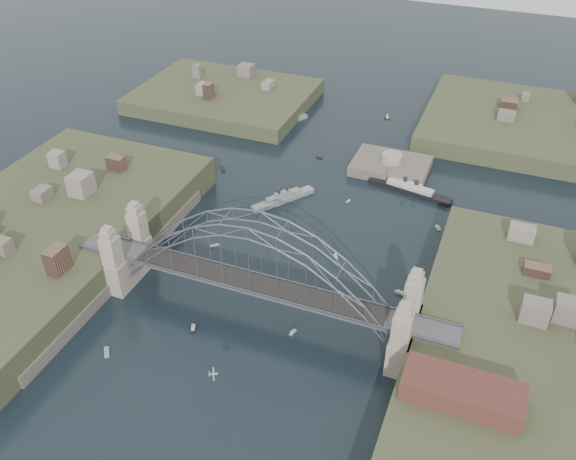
# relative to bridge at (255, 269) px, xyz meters

# --- Properties ---
(ground) EXTENTS (500.00, 500.00, 0.00)m
(ground) POSITION_rel_bridge_xyz_m (0.00, 0.00, -12.32)
(ground) COLOR black
(ground) RESTS_ON ground
(bridge) EXTENTS (84.00, 13.80, 24.60)m
(bridge) POSITION_rel_bridge_xyz_m (0.00, 0.00, 0.00)
(bridge) COLOR #4E4E51
(bridge) RESTS_ON ground
(shore_west) EXTENTS (50.50, 90.00, 12.00)m
(shore_west) POSITION_rel_bridge_xyz_m (-57.32, 0.00, -10.35)
(shore_west) COLOR #3C4227
(shore_west) RESTS_ON ground
(shore_east) EXTENTS (50.50, 90.00, 12.00)m
(shore_east) POSITION_rel_bridge_xyz_m (57.32, 0.00, -10.35)
(shore_east) COLOR #3C4227
(shore_east) RESTS_ON ground
(headland_nw) EXTENTS (60.00, 45.00, 9.00)m
(headland_nw) POSITION_rel_bridge_xyz_m (-55.00, 95.00, -11.82)
(headland_nw) COLOR #3C4227
(headland_nw) RESTS_ON ground
(headland_ne) EXTENTS (70.00, 55.00, 9.50)m
(headland_ne) POSITION_rel_bridge_xyz_m (50.00, 110.00, -11.57)
(headland_ne) COLOR #3C4227
(headland_ne) RESTS_ON ground
(fort_island) EXTENTS (22.00, 16.00, 9.40)m
(fort_island) POSITION_rel_bridge_xyz_m (12.00, 70.00, -12.66)
(fort_island) COLOR #5B5148
(fort_island) RESTS_ON ground
(wharf_shed) EXTENTS (20.00, 8.00, 4.00)m
(wharf_shed) POSITION_rel_bridge_xyz_m (44.00, -14.00, -2.32)
(wharf_shed) COLOR #592D26
(wharf_shed) RESTS_ON shore_east
(naval_cruiser_near) EXTENTS (13.01, 17.21, 5.75)m
(naval_cruiser_near) POSITION_rel_bridge_xyz_m (-11.29, 42.86, -11.43)
(naval_cruiser_near) COLOR gray
(naval_cruiser_near) RESTS_ON ground
(naval_cruiser_far) EXTENTS (8.95, 13.94, 5.00)m
(naval_cruiser_far) POSITION_rel_bridge_xyz_m (-27.41, 88.40, -11.55)
(naval_cruiser_far) COLOR gray
(naval_cruiser_far) RESTS_ON ground
(ocean_liner) EXTENTS (24.23, 7.77, 5.90)m
(ocean_liner) POSITION_rel_bridge_xyz_m (19.96, 60.09, -11.41)
(ocean_liner) COLOR black
(ocean_liner) RESTS_ON ground
(aeroplane) EXTENTS (1.80, 2.77, 0.44)m
(aeroplane) POSITION_rel_bridge_xyz_m (2.60, -24.65, -4.20)
(aeroplane) COLOR #A7AAAE
(small_boat_a) EXTENTS (2.13, 2.23, 0.45)m
(small_boat_a) POSITION_rel_bridge_xyz_m (-19.49, 17.82, -12.17)
(small_boat_a) COLOR silver
(small_boat_a) RESTS_ON ground
(small_boat_b) EXTENTS (1.90, 1.86, 2.38)m
(small_boat_b) POSITION_rel_bridge_xyz_m (9.72, 24.45, -11.38)
(small_boat_b) COLOR silver
(small_boat_b) RESTS_ON ground
(small_boat_c) EXTENTS (1.87, 2.83, 1.43)m
(small_boat_c) POSITION_rel_bridge_xyz_m (-10.46, -9.31, -12.04)
(small_boat_c) COLOR silver
(small_boat_c) RESTS_ON ground
(small_boat_d) EXTENTS (1.85, 2.18, 1.43)m
(small_boat_d) POSITION_rel_bridge_xyz_m (30.48, 45.60, -12.04)
(small_boat_d) COLOR silver
(small_boat_d) RESTS_ON ground
(small_boat_e) EXTENTS (2.91, 3.64, 0.45)m
(small_boat_e) POSITION_rel_bridge_xyz_m (-34.42, 52.17, -12.17)
(small_boat_e) COLOR silver
(small_boat_e) RESTS_ON ground
(small_boat_f) EXTENTS (0.93, 1.58, 0.45)m
(small_boat_f) POSITION_rel_bridge_xyz_m (5.42, 49.16, -12.17)
(small_boat_f) COLOR silver
(small_boat_f) RESTS_ON ground
(small_boat_h) EXTENTS (2.00, 0.87, 0.45)m
(small_boat_h) POSITION_rel_bridge_xyz_m (-9.97, 69.12, -12.17)
(small_boat_h) COLOR silver
(small_boat_h) RESTS_ON ground
(small_boat_i) EXTENTS (2.70, 1.32, 1.43)m
(small_boat_i) POSITION_rel_bridge_xyz_m (27.19, 17.42, -12.04)
(small_boat_i) COLOR silver
(small_boat_i) RESTS_ON ground
(small_boat_j) EXTENTS (2.48, 2.88, 0.45)m
(small_boat_j) POSITION_rel_bridge_xyz_m (-23.37, -21.54, -12.17)
(small_boat_j) COLOR silver
(small_boat_j) RESTS_ON ground
(small_boat_k) EXTENTS (2.18, 1.27, 2.38)m
(small_boat_k) POSITION_rel_bridge_xyz_m (2.61, 103.69, -11.40)
(small_boat_k) COLOR silver
(small_boat_k) RESTS_ON ground
(small_boat_l) EXTENTS (2.49, 2.95, 0.45)m
(small_boat_l) POSITION_rel_bridge_xyz_m (-43.92, 29.38, -12.17)
(small_boat_l) COLOR silver
(small_boat_l) RESTS_ON ground
(small_boat_m) EXTENTS (1.12, 2.05, 1.43)m
(small_boat_m) POSITION_rel_bridge_xyz_m (9.33, -2.73, -12.03)
(small_boat_m) COLOR silver
(small_boat_m) RESTS_ON ground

